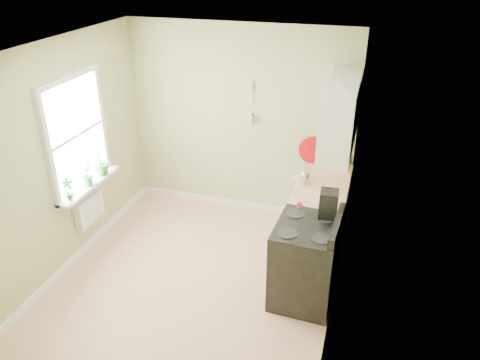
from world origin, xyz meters
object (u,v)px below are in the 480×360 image
(stove, at_px, (305,262))
(kettle, at_px, (303,177))
(stand_mixer, at_px, (339,153))
(coffee_maker, at_px, (328,206))

(stove, distance_m, kettle, 1.15)
(stove, xyz_separation_m, stand_mixer, (0.13, 1.69, 0.61))
(stove, relative_size, kettle, 6.07)
(stand_mixer, bearing_deg, stove, -94.29)
(coffee_maker, bearing_deg, stand_mixer, 91.51)
(stove, xyz_separation_m, coffee_maker, (0.16, 0.25, 0.59))
(kettle, xyz_separation_m, coffee_maker, (0.39, -0.75, 0.07))
(stove, bearing_deg, stand_mixer, 85.71)
(stand_mixer, bearing_deg, coffee_maker, -88.49)
(kettle, relative_size, coffee_maker, 0.52)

